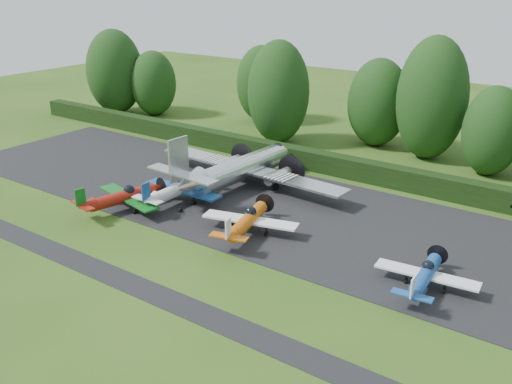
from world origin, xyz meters
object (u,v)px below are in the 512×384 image
Objects in this scene: light_plane_orange at (248,220)px; light_plane_blue at (425,275)px; transport_plane at (240,169)px; light_plane_red at (123,197)px; light_plane_white at (179,189)px.

light_plane_blue is at bearing 13.98° from light_plane_orange.
transport_plane is 11.25m from light_plane_red.
light_plane_white is 1.03× the size of light_plane_orange.
transport_plane reaches higher than light_plane_red.
light_plane_orange is at bearing -11.75° from light_plane_white.
light_plane_red is 11.77m from light_plane_orange.
transport_plane reaches higher than light_plane_white.
light_plane_blue is at bearing -24.93° from transport_plane.
light_plane_red is 4.84m from light_plane_white.
transport_plane is 6.51m from light_plane_white.
light_plane_white is 23.02m from light_plane_blue.
transport_plane is at bearing 164.41° from light_plane_blue.
light_plane_red is at bearing -154.95° from light_plane_orange.
light_plane_white is at bearing -177.40° from light_plane_orange.
light_plane_red is (-4.85, -10.13, -0.66)m from transport_plane.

